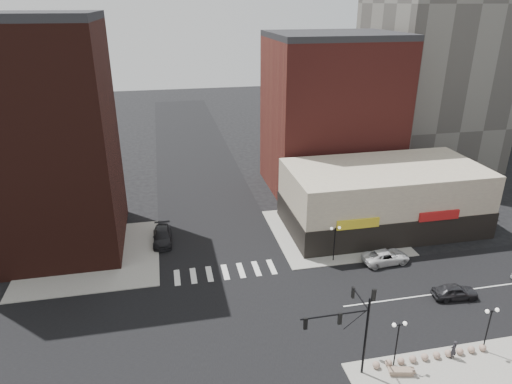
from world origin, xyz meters
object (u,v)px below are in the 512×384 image
object	(u,v)px
white_suv	(386,257)
pedestrian	(454,349)
dark_sedan_north	(162,236)
stone_bench	(401,372)
street_lamp_se_a	(398,333)
street_lamp_se_b	(490,319)
dark_sedan_east	(455,292)
traffic_signal	(353,320)
street_lamp_ne	(335,235)

from	to	relation	value
white_suv	pedestrian	distance (m)	14.81
dark_sedan_north	stone_bench	world-z (taller)	dark_sedan_north
street_lamp_se_a	street_lamp_se_b	world-z (taller)	same
street_lamp_se_a	dark_sedan_east	size ratio (longest dim) A/B	0.96
dark_sedan_east	dark_sedan_north	xyz separation A→B (m)	(-27.59, 17.22, 0.04)
stone_bench	pedestrian	bearing A→B (deg)	21.39
street_lamp_se_b	white_suv	bearing A→B (deg)	95.76
dark_sedan_east	stone_bench	world-z (taller)	dark_sedan_east
dark_sedan_north	dark_sedan_east	bearing A→B (deg)	-30.60
traffic_signal	stone_bench	bearing A→B (deg)	-16.81
street_lamp_se_a	stone_bench	distance (m)	3.09
traffic_signal	street_lamp_ne	size ratio (longest dim) A/B	1.87
street_lamp_ne	white_suv	world-z (taller)	street_lamp_ne
street_lamp_ne	dark_sedan_north	world-z (taller)	street_lamp_ne
street_lamp_ne	stone_bench	xyz separation A→B (m)	(-0.89, -17.00, -2.92)
dark_sedan_north	street_lamp_ne	bearing A→B (deg)	-22.83
street_lamp_se_b	white_suv	xyz separation A→B (m)	(-1.46, 14.50, -2.56)
pedestrian	stone_bench	size ratio (longest dim) A/B	0.79
street_lamp_ne	white_suv	bearing A→B (deg)	-15.16
dark_sedan_east	pedestrian	world-z (taller)	pedestrian
traffic_signal	street_lamp_se_a	distance (m)	4.12
dark_sedan_east	white_suv	bearing A→B (deg)	31.77
stone_bench	street_lamp_ne	bearing A→B (deg)	99.50
street_lamp_se_b	dark_sedan_east	bearing A→B (deg)	73.55
street_lamp_se_a	dark_sedan_north	world-z (taller)	street_lamp_se_a
dark_sedan_north	white_suv	bearing A→B (deg)	-20.84
pedestrian	street_lamp_se_b	bearing A→B (deg)	168.04
street_lamp_ne	stone_bench	bearing A→B (deg)	-93.01
traffic_signal	street_lamp_se_b	distance (m)	11.88
pedestrian	stone_bench	bearing A→B (deg)	-7.52
street_lamp_se_a	traffic_signal	bearing A→B (deg)	177.43
dark_sedan_north	street_lamp_se_b	bearing A→B (deg)	-42.26
street_lamp_se_a	pedestrian	bearing A→B (deg)	-2.63
street_lamp_se_b	pedestrian	world-z (taller)	street_lamp_se_b
dark_sedan_north	traffic_signal	bearing A→B (deg)	-58.99
street_lamp_ne	white_suv	size ratio (longest dim) A/B	0.79
street_lamp_ne	pedestrian	world-z (taller)	street_lamp_ne
street_lamp_se_a	white_suv	world-z (taller)	street_lamp_se_a
street_lamp_se_a	street_lamp_se_b	bearing A→B (deg)	0.00
street_lamp_ne	stone_bench	world-z (taller)	street_lamp_ne
traffic_signal	street_lamp_ne	bearing A→B (deg)	73.25
street_lamp_se_a	street_lamp_se_b	distance (m)	8.00
street_lamp_se_b	dark_sedan_north	xyz separation A→B (m)	(-25.50, 24.31, -2.51)
street_lamp_se_a	dark_sedan_east	xyz separation A→B (m)	(10.09, 7.09, -2.55)
dark_sedan_north	stone_bench	size ratio (longest dim) A/B	2.55
street_lamp_ne	dark_sedan_east	size ratio (longest dim) A/B	0.96
street_lamp_se_b	dark_sedan_north	distance (m)	35.32
traffic_signal	dark_sedan_east	bearing A→B (deg)	26.54
white_suv	street_lamp_se_a	bearing A→B (deg)	152.18
traffic_signal	dark_sedan_east	size ratio (longest dim) A/B	1.80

